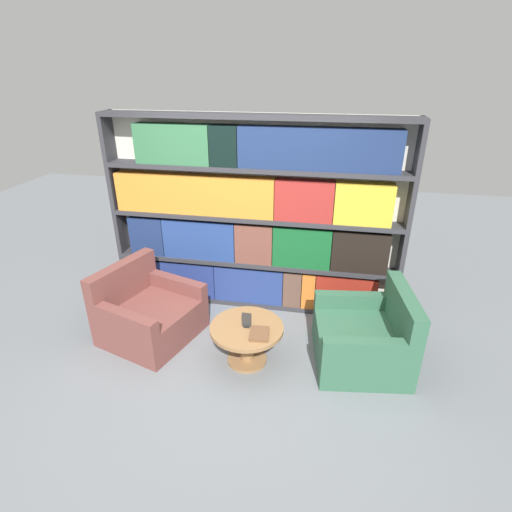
# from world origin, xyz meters

# --- Properties ---
(ground_plane) EXTENTS (14.00, 14.00, 0.00)m
(ground_plane) POSITION_xyz_m (0.00, 0.00, 0.00)
(ground_plane) COLOR slate
(bookshelf) EXTENTS (3.46, 0.30, 2.31)m
(bookshelf) POSITION_xyz_m (0.02, 1.40, 1.13)
(bookshelf) COLOR silver
(bookshelf) RESTS_ON ground_plane
(armchair_left) EXTENTS (1.13, 1.16, 0.81)m
(armchair_left) POSITION_xyz_m (-1.02, 0.50, 0.27)
(armchair_left) COLOR brown
(armchair_left) RESTS_ON ground_plane
(armchair_right) EXTENTS (1.00, 1.05, 0.81)m
(armchair_right) POSITION_xyz_m (1.32, 0.49, 0.27)
(armchair_right) COLOR #336047
(armchair_right) RESTS_ON ground_plane
(coffee_table) EXTENTS (0.74, 0.74, 0.43)m
(coffee_table) POSITION_xyz_m (0.15, 0.26, 0.30)
(coffee_table) COLOR olive
(coffee_table) RESTS_ON ground_plane
(table_sign) EXTENTS (0.10, 0.06, 0.16)m
(table_sign) POSITION_xyz_m (0.15, 0.26, 0.49)
(table_sign) COLOR black
(table_sign) RESTS_ON coffee_table
(stray_book) EXTENTS (0.20, 0.24, 0.04)m
(stray_book) POSITION_xyz_m (0.30, 0.14, 0.44)
(stray_book) COLOR brown
(stray_book) RESTS_ON coffee_table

